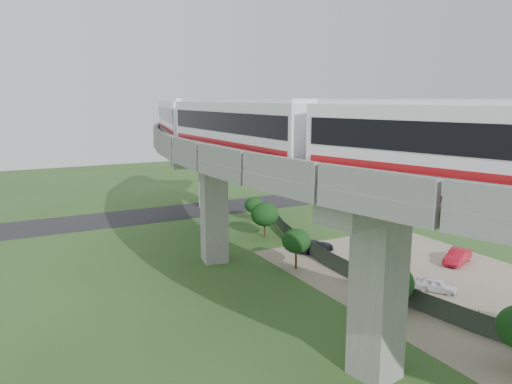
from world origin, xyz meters
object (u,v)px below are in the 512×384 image
at_px(car_red, 458,256).
at_px(car_dark, 315,246).
at_px(metro_train, 235,122).
at_px(car_white, 436,285).

height_order(car_red, car_dark, car_red).
height_order(metro_train, car_white, metro_train).
relative_size(metro_train, car_red, 15.95).
xyz_separation_m(car_white, car_dark, (-2.37, 12.24, 0.03)).
distance_m(car_white, car_red, 7.55).
bearing_deg(metro_train, car_red, -16.64).
distance_m(metro_train, car_white, 19.10).
height_order(car_white, car_dark, car_dark).
bearing_deg(car_dark, metro_train, 107.52).
bearing_deg(car_dark, car_red, -133.74).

